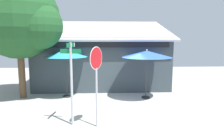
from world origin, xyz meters
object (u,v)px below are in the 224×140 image
Objects in this scene: stop_sign at (96,71)px; patio_umbrella_teal_left at (66,54)px; patio_umbrella_royal_blue_center at (147,54)px; street_sign_post at (71,76)px; shade_tree at (21,19)px.

stop_sign is 1.10× the size of patio_umbrella_teal_left.
patio_umbrella_teal_left is 4.34m from patio_umbrella_royal_blue_center.
patio_umbrella_royal_blue_center is at bearing 44.06° from street_sign_post.
patio_umbrella_teal_left is at bearing 174.15° from patio_umbrella_royal_blue_center.
stop_sign is 1.10× the size of patio_umbrella_royal_blue_center.
stop_sign is at bearing -66.54° from patio_umbrella_teal_left.
patio_umbrella_royal_blue_center is (2.57, 3.59, 0.32)m from stop_sign.
street_sign_post reaches higher than patio_umbrella_teal_left.
stop_sign is 0.46× the size of shade_tree.
patio_umbrella_royal_blue_center is at bearing 54.44° from stop_sign.
stop_sign is 4.42m from patio_umbrella_royal_blue_center.
stop_sign is at bearing -13.60° from street_sign_post.
shade_tree is at bearing 129.26° from street_sign_post.
shade_tree reaches higher than street_sign_post.
patio_umbrella_royal_blue_center is 0.41× the size of shade_tree.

